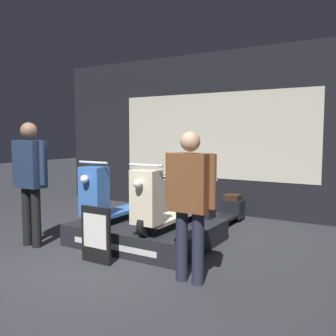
# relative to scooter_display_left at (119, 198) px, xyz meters

# --- Properties ---
(ground_plane) EXTENTS (30.00, 30.00, 0.00)m
(ground_plane) POSITION_rel_scooter_display_left_xyz_m (0.37, -1.02, -0.64)
(ground_plane) COLOR #2D2D33
(shop_wall_back) EXTENTS (7.53, 0.09, 3.20)m
(shop_wall_back) POSITION_rel_scooter_display_left_xyz_m (0.37, 2.57, 0.96)
(shop_wall_back) COLOR black
(shop_wall_back) RESTS_ON ground_plane
(display_platform) EXTENTS (1.93, 1.56, 0.30)m
(display_platform) POSITION_rel_scooter_display_left_xyz_m (0.43, 0.09, -0.49)
(display_platform) COLOR black
(display_platform) RESTS_ON ground_plane
(scooter_display_left) EXTENTS (0.49, 1.68, 0.91)m
(scooter_display_left) POSITION_rel_scooter_display_left_xyz_m (0.00, 0.00, 0.00)
(scooter_display_left) COLOR black
(scooter_display_left) RESTS_ON display_platform
(scooter_display_right) EXTENTS (0.49, 1.68, 0.91)m
(scooter_display_right) POSITION_rel_scooter_display_left_xyz_m (0.87, 0.00, 0.00)
(scooter_display_right) COLOR black
(scooter_display_right) RESTS_ON display_platform
(scooter_backrow_0) EXTENTS (0.49, 1.68, 0.91)m
(scooter_backrow_0) POSITION_rel_scooter_display_left_xyz_m (0.14, 1.34, -0.30)
(scooter_backrow_0) COLOR black
(scooter_backrow_0) RESTS_ON ground_plane
(scooter_backrow_1) EXTENTS (0.49, 1.68, 0.91)m
(scooter_backrow_1) POSITION_rel_scooter_display_left_xyz_m (1.00, 1.34, -0.30)
(scooter_backrow_1) COLOR black
(scooter_backrow_1) RESTS_ON ground_plane
(person_left_browsing) EXTENTS (0.60, 0.24, 1.75)m
(person_left_browsing) POSITION_rel_scooter_display_left_xyz_m (-0.86, -0.90, 0.40)
(person_left_browsing) COLOR black
(person_left_browsing) RESTS_ON ground_plane
(person_right_browsing) EXTENTS (0.59, 0.24, 1.61)m
(person_right_browsing) POSITION_rel_scooter_display_left_xyz_m (1.67, -0.90, 0.31)
(person_right_browsing) COLOR #232838
(person_right_browsing) RESTS_ON ground_plane
(price_sign_board) EXTENTS (0.44, 0.04, 0.70)m
(price_sign_board) POSITION_rel_scooter_display_left_xyz_m (0.40, -0.96, -0.28)
(price_sign_board) COLOR black
(price_sign_board) RESTS_ON ground_plane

